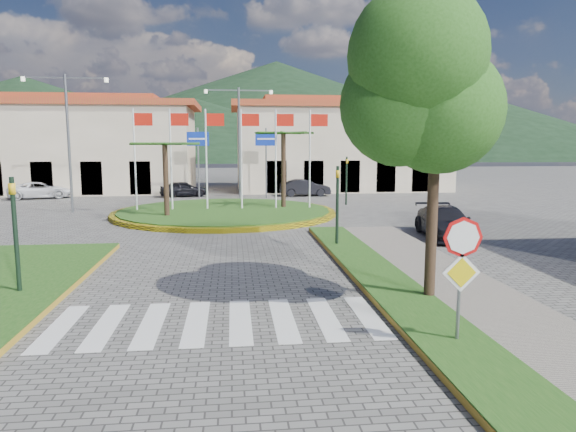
{
  "coord_description": "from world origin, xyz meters",
  "views": [
    {
      "loc": [
        0.47,
        -7.41,
        4.05
      ],
      "look_at": [
        2.14,
        8.0,
        1.86
      ],
      "focal_mm": 32.0,
      "sensor_mm": 36.0,
      "label": 1
    }
  ],
  "objects": [
    {
      "name": "car_side_right",
      "position": [
        9.62,
        13.71,
        0.67
      ],
      "size": [
        2.46,
        4.83,
        1.34
      ],
      "primitive_type": "imported",
      "rotation": [
        0.0,
        0.0,
        -0.13
      ],
      "color": "black",
      "rests_on": "ground"
    },
    {
      "name": "direction_sign_west",
      "position": [
        -2.0,
        30.97,
        3.53
      ],
      "size": [
        1.6,
        0.14,
        5.2
      ],
      "color": "slate",
      "rests_on": "ground"
    },
    {
      "name": "traffic_light_right",
      "position": [
        4.5,
        12.0,
        1.94
      ],
      "size": [
        0.15,
        0.18,
        3.2
      ],
      "color": "black",
      "rests_on": "ground"
    },
    {
      "name": "ground",
      "position": [
        0.0,
        0.0,
        0.0
      ],
      "size": [
        160.0,
        160.0,
        0.0
      ],
      "primitive_type": "plane",
      "color": "#5B5856",
      "rests_on": "ground"
    },
    {
      "name": "sidewalk_right",
      "position": [
        6.0,
        2.0,
        0.07
      ],
      "size": [
        4.0,
        28.0,
        0.15
      ],
      "primitive_type": "cube",
      "color": "gray",
      "rests_on": "ground"
    },
    {
      "name": "white_van",
      "position": [
        -13.8,
        32.41,
        0.61
      ],
      "size": [
        4.83,
        3.37,
        1.22
      ],
      "primitive_type": "imported",
      "rotation": [
        0.0,
        0.0,
        1.91
      ],
      "color": "white",
      "rests_on": "ground"
    },
    {
      "name": "car_dark_a",
      "position": [
        -3.29,
        32.58,
        0.6
      ],
      "size": [
        3.79,
        2.25,
        1.21
      ],
      "primitive_type": "imported",
      "rotation": [
        0.0,
        0.0,
        1.82
      ],
      "color": "black",
      "rests_on": "ground"
    },
    {
      "name": "traffic_light_left",
      "position": [
        -5.2,
        6.5,
        1.94
      ],
      "size": [
        0.15,
        0.18,
        3.2
      ],
      "color": "black",
      "rests_on": "ground"
    },
    {
      "name": "crosswalk",
      "position": [
        0.0,
        4.0,
        0.01
      ],
      "size": [
        8.0,
        3.0,
        0.01
      ],
      "primitive_type": "cube",
      "color": "silver",
      "rests_on": "ground"
    },
    {
      "name": "hill_near_back",
      "position": [
        -10.0,
        130.0,
        8.0
      ],
      "size": [
        110.0,
        110.0,
        16.0
      ],
      "primitive_type": "cone",
      "color": "black",
      "rests_on": "ground"
    },
    {
      "name": "hill_far_mid",
      "position": [
        15.0,
        160.0,
        15.0
      ],
      "size": [
        180.0,
        180.0,
        30.0
      ],
      "primitive_type": "cone",
      "color": "black",
      "rests_on": "ground"
    },
    {
      "name": "deciduous_tree",
      "position": [
        5.5,
        5.0,
        5.18
      ],
      "size": [
        3.6,
        3.6,
        6.8
      ],
      "color": "black",
      "rests_on": "ground"
    },
    {
      "name": "street_lamp_west",
      "position": [
        -9.0,
        24.0,
        4.5
      ],
      "size": [
        4.8,
        0.16,
        8.0
      ],
      "color": "slate",
      "rests_on": "ground"
    },
    {
      "name": "verge_right",
      "position": [
        4.8,
        2.0,
        0.09
      ],
      "size": [
        1.6,
        28.0,
        0.18
      ],
      "primitive_type": "cube",
      "color": "#1D4D16",
      "rests_on": "ground"
    },
    {
      "name": "traffic_light_far",
      "position": [
        8.0,
        26.0,
        1.94
      ],
      "size": [
        0.18,
        0.15,
        3.2
      ],
      "color": "black",
      "rests_on": "ground"
    },
    {
      "name": "direction_sign_east",
      "position": [
        3.0,
        30.97,
        3.53
      ],
      "size": [
        1.6,
        0.14,
        5.2
      ],
      "color": "slate",
      "rests_on": "ground"
    },
    {
      "name": "building_right",
      "position": [
        10.0,
        38.0,
        3.9
      ],
      "size": [
        19.08,
        9.54,
        8.05
      ],
      "color": "#BFAF91",
      "rests_on": "ground"
    },
    {
      "name": "street_lamp_centre",
      "position": [
        1.0,
        30.0,
        4.5
      ],
      "size": [
        4.8,
        0.16,
        8.0
      ],
      "color": "slate",
      "rests_on": "ground"
    },
    {
      "name": "stop_sign",
      "position": [
        4.9,
        1.96,
        1.79
      ],
      "size": [
        0.8,
        0.11,
        2.65
      ],
      "color": "slate",
      "rests_on": "ground"
    },
    {
      "name": "hill_far_east",
      "position": [
        70.0,
        135.0,
        9.0
      ],
      "size": [
        120.0,
        120.0,
        18.0
      ],
      "primitive_type": "cone",
      "color": "black",
      "rests_on": "ground"
    },
    {
      "name": "car_dark_b",
      "position": [
        6.08,
        32.07,
        0.65
      ],
      "size": [
        3.97,
        1.46,
        1.3
      ],
      "primitive_type": "imported",
      "rotation": [
        0.0,
        0.0,
        1.59
      ],
      "color": "black",
      "rests_on": "ground"
    },
    {
      "name": "hill_far_west",
      "position": [
        -55.0,
        140.0,
        11.0
      ],
      "size": [
        140.0,
        140.0,
        22.0
      ],
      "primitive_type": "cone",
      "color": "black",
      "rests_on": "ground"
    },
    {
      "name": "roundabout_island",
      "position": [
        0.0,
        22.0,
        0.17
      ],
      "size": [
        12.7,
        12.7,
        6.0
      ],
      "color": "yellow",
      "rests_on": "ground"
    },
    {
      "name": "building_left",
      "position": [
        -14.0,
        38.0,
        3.9
      ],
      "size": [
        23.32,
        9.54,
        8.05
      ],
      "color": "#BFAF91",
      "rests_on": "ground"
    }
  ]
}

